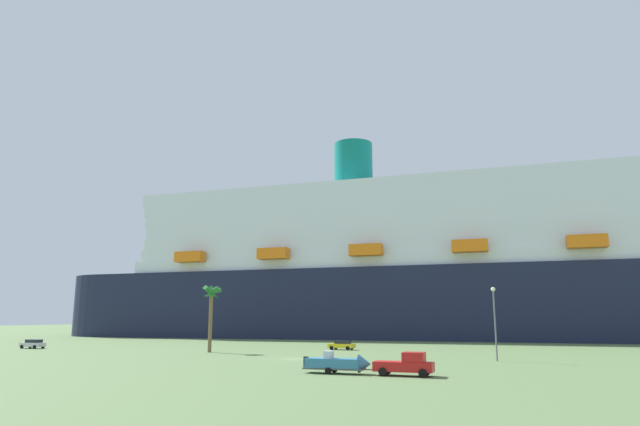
{
  "coord_description": "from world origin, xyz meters",
  "views": [
    {
      "loc": [
        25.62,
        -71.0,
        5.42
      ],
      "look_at": [
        -5.63,
        28.85,
        25.4
      ],
      "focal_mm": 30.78,
      "sensor_mm": 36.0,
      "label": 1
    }
  ],
  "objects_px": {
    "parked_car_silver_sedan": "(33,344)",
    "pickup_truck": "(406,365)",
    "cruise_ship": "(471,272)",
    "street_lamp": "(494,313)",
    "palm_tree": "(211,299)",
    "small_boat_on_trailer": "(340,364)",
    "parked_car_yellow_taxi": "(342,345)"
  },
  "relations": [
    {
      "from": "street_lamp",
      "to": "parked_car_yellow_taxi",
      "type": "height_order",
      "value": "street_lamp"
    },
    {
      "from": "pickup_truck",
      "to": "palm_tree",
      "type": "relative_size",
      "value": 0.54
    },
    {
      "from": "palm_tree",
      "to": "parked_car_yellow_taxi",
      "type": "xyz_separation_m",
      "value": [
        18.29,
        12.89,
        -7.54
      ]
    },
    {
      "from": "street_lamp",
      "to": "parked_car_silver_sedan",
      "type": "distance_m",
      "value": 79.15
    },
    {
      "from": "small_boat_on_trailer",
      "to": "street_lamp",
      "type": "xyz_separation_m",
      "value": [
        14.77,
        21.16,
        4.97
      ]
    },
    {
      "from": "parked_car_silver_sedan",
      "to": "pickup_truck",
      "type": "bearing_deg",
      "value": -20.77
    },
    {
      "from": "cruise_ship",
      "to": "pickup_truck",
      "type": "xyz_separation_m",
      "value": [
        -3.26,
        -91.82,
        -15.86
      ]
    },
    {
      "from": "palm_tree",
      "to": "street_lamp",
      "type": "relative_size",
      "value": 1.14
    },
    {
      "from": "pickup_truck",
      "to": "street_lamp",
      "type": "relative_size",
      "value": 0.61
    },
    {
      "from": "pickup_truck",
      "to": "street_lamp",
      "type": "height_order",
      "value": "street_lamp"
    },
    {
      "from": "street_lamp",
      "to": "parked_car_silver_sedan",
      "type": "xyz_separation_m",
      "value": [
        -78.8,
        5.35,
        -5.1
      ]
    },
    {
      "from": "street_lamp",
      "to": "parked_car_silver_sedan",
      "type": "relative_size",
      "value": 1.97
    },
    {
      "from": "parked_car_yellow_taxi",
      "to": "cruise_ship",
      "type": "bearing_deg",
      "value": 68.94
    },
    {
      "from": "palm_tree",
      "to": "parked_car_silver_sedan",
      "type": "xyz_separation_m",
      "value": [
        -35.32,
        0.27,
        -7.54
      ]
    },
    {
      "from": "cruise_ship",
      "to": "parked_car_yellow_taxi",
      "type": "bearing_deg",
      "value": -111.06
    },
    {
      "from": "cruise_ship",
      "to": "small_boat_on_trailer",
      "type": "xyz_separation_m",
      "value": [
        -9.77,
        -91.59,
        -15.94
      ]
    },
    {
      "from": "street_lamp",
      "to": "parked_car_silver_sedan",
      "type": "bearing_deg",
      "value": 176.11
    },
    {
      "from": "cruise_ship",
      "to": "pickup_truck",
      "type": "distance_m",
      "value": 93.24
    },
    {
      "from": "palm_tree",
      "to": "street_lamp",
      "type": "height_order",
      "value": "palm_tree"
    },
    {
      "from": "parked_car_silver_sedan",
      "to": "parked_car_yellow_taxi",
      "type": "height_order",
      "value": "same"
    },
    {
      "from": "small_boat_on_trailer",
      "to": "pickup_truck",
      "type": "bearing_deg",
      "value": -2.09
    },
    {
      "from": "parked_car_yellow_taxi",
      "to": "street_lamp",
      "type": "bearing_deg",
      "value": -35.51
    },
    {
      "from": "palm_tree",
      "to": "parked_car_yellow_taxi",
      "type": "distance_m",
      "value": 23.61
    },
    {
      "from": "palm_tree",
      "to": "parked_car_yellow_taxi",
      "type": "bearing_deg",
      "value": 35.17
    },
    {
      "from": "cruise_ship",
      "to": "street_lamp",
      "type": "height_order",
      "value": "cruise_ship"
    },
    {
      "from": "street_lamp",
      "to": "parked_car_yellow_taxi",
      "type": "distance_m",
      "value": 31.37
    },
    {
      "from": "palm_tree",
      "to": "parked_car_silver_sedan",
      "type": "relative_size",
      "value": 2.24
    },
    {
      "from": "palm_tree",
      "to": "street_lamp",
      "type": "distance_m",
      "value": 43.85
    },
    {
      "from": "parked_car_silver_sedan",
      "to": "small_boat_on_trailer",
      "type": "bearing_deg",
      "value": -22.49
    },
    {
      "from": "palm_tree",
      "to": "parked_car_silver_sedan",
      "type": "bearing_deg",
      "value": 179.57
    },
    {
      "from": "pickup_truck",
      "to": "street_lamp",
      "type": "bearing_deg",
      "value": 68.89
    },
    {
      "from": "pickup_truck",
      "to": "palm_tree",
      "type": "height_order",
      "value": "palm_tree"
    }
  ]
}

